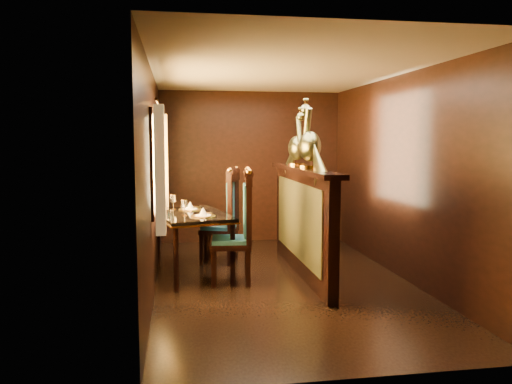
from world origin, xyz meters
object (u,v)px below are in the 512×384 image
chair_right (228,213)px  peacock_right (297,137)px  dining_table (192,219)px  chair_left (241,223)px  peacock_left (310,133)px

chair_right → peacock_right: bearing=-6.6°
dining_table → chair_left: chair_left is taller
dining_table → peacock_left: size_ratio=1.74×
chair_left → chair_right: chair_left is taller
chair_left → chair_right: (-0.06, 0.98, -0.02)m
dining_table → chair_left: size_ratio=1.07×
dining_table → chair_right: bearing=36.3°
chair_right → chair_left: bearing=-66.9°
chair_left → peacock_right: 1.42m
chair_right → peacock_right: 1.42m
chair_left → peacock_left: bearing=1.0°
peacock_right → chair_right: bearing=154.0°
dining_table → chair_left: bearing=-48.1°
chair_right → peacock_right: (0.87, -0.43, 1.04)m
chair_right → peacock_left: bearing=-31.0°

